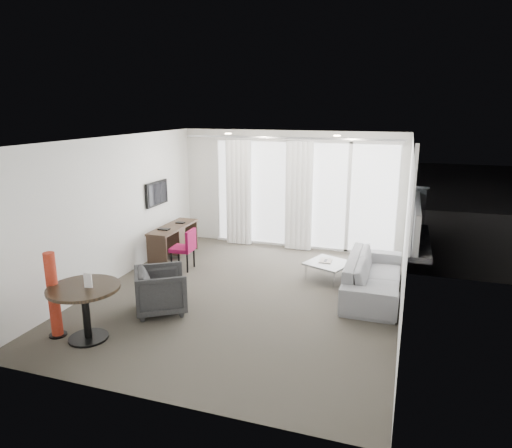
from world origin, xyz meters
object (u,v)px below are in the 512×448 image
(desk_chair, at_px, (182,249))
(rattan_chair_b, at_px, (379,218))
(round_table, at_px, (86,313))
(sofa, at_px, (374,276))
(coffee_table, at_px, (328,271))
(desk, at_px, (174,242))
(tub_armchair, at_px, (161,290))
(red_lamp, at_px, (53,295))
(rattan_chair_a, at_px, (315,221))

(desk_chair, height_order, rattan_chair_b, rattan_chair_b)
(round_table, height_order, sofa, round_table)
(coffee_table, bearing_deg, round_table, -129.81)
(desk, height_order, rattan_chair_b, rattan_chair_b)
(desk_chair, relative_size, tub_armchair, 1.05)
(sofa, distance_m, rattan_chair_b, 3.78)
(round_table, bearing_deg, desk_chair, 91.04)
(desk, relative_size, sofa, 0.66)
(tub_armchair, xyz_separation_m, sofa, (3.07, 1.74, -0.02))
(desk, distance_m, red_lamp, 3.56)
(tub_armchair, relative_size, coffee_table, 1.07)
(red_lamp, distance_m, tub_armchair, 1.54)
(tub_armchair, xyz_separation_m, rattan_chair_b, (2.91, 5.52, 0.10))
(red_lamp, distance_m, rattan_chair_b, 7.73)
(rattan_chair_b, bearing_deg, tub_armchair, -101.32)
(desk, relative_size, rattan_chair_a, 1.61)
(tub_armchair, height_order, sofa, tub_armchair)
(desk_chair, relative_size, coffee_table, 1.13)
(desk_chair, xyz_separation_m, rattan_chair_a, (2.05, 2.89, 0.05))
(desk_chair, height_order, sofa, desk_chair)
(coffee_table, relative_size, sofa, 0.32)
(sofa, bearing_deg, desk, 81.10)
(red_lamp, bearing_deg, sofa, 35.59)
(desk_chair, height_order, coffee_table, desk_chair)
(coffee_table, height_order, rattan_chair_a, rattan_chair_a)
(coffee_table, height_order, sofa, sofa)
(tub_armchair, bearing_deg, desk, -9.01)
(rattan_chair_a, bearing_deg, sofa, -80.53)
(desk_chair, xyz_separation_m, sofa, (3.64, -0.08, -0.08))
(desk, bearing_deg, rattan_chair_b, 38.23)
(round_table, bearing_deg, coffee_table, 50.19)
(rattan_chair_a, distance_m, rattan_chair_b, 1.64)
(red_lamp, bearing_deg, desk, 91.38)
(desk, relative_size, tub_armchair, 1.90)
(rattan_chair_a, bearing_deg, tub_armchair, -126.01)
(tub_armchair, bearing_deg, round_table, 121.69)
(desk, bearing_deg, round_table, -81.03)
(round_table, height_order, red_lamp, red_lamp)
(desk_chair, height_order, tub_armchair, desk_chair)
(rattan_chair_a, bearing_deg, round_table, -127.55)
(red_lamp, bearing_deg, round_table, 6.84)
(round_table, bearing_deg, desk, 98.97)
(round_table, relative_size, rattan_chair_a, 1.06)
(red_lamp, relative_size, rattan_chair_b, 1.35)
(sofa, height_order, rattan_chair_b, rattan_chair_b)
(rattan_chair_b, bearing_deg, sofa, -71.13)
(red_lamp, relative_size, coffee_table, 1.70)
(desk, relative_size, rattan_chair_b, 1.62)
(desk, height_order, round_table, round_table)
(rattan_chair_a, bearing_deg, desk_chair, -143.91)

